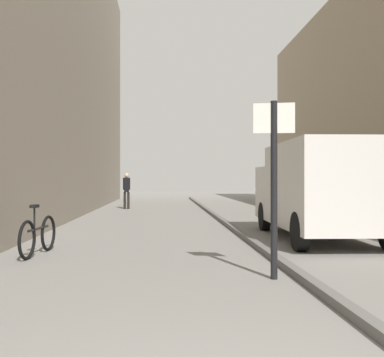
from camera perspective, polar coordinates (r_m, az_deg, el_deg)
The scene contains 6 objects.
ground_plane at distance 14.24m, azimuth -1.93°, elevation -5.94°, with size 80.00×80.00×0.00m, color gray.
kerb_strip at distance 14.37m, azimuth 4.41°, elevation -5.65°, with size 0.16×40.00×0.12m, color #615F5B.
pedestrian_main_foreground at distance 22.55m, azimuth -8.13°, elevation -1.20°, with size 0.35×0.23×1.75m.
delivery_van at distance 11.54m, azimuth 15.31°, elevation -1.15°, with size 2.22×5.42×2.30m.
street_sign_post at distance 6.80m, azimuth 10.15°, elevation 0.65°, with size 0.59×0.15×2.60m.
bicycle_leaning at distance 9.33m, azimuth -18.56°, elevation -6.70°, with size 0.26×1.77×0.98m.
Camera 1 is at (-0.41, -2.16, 1.46)m, focal length 42.93 mm.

